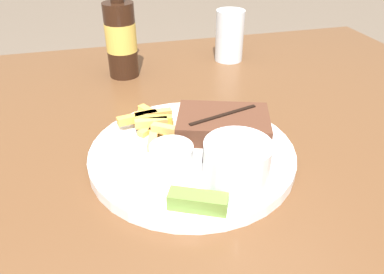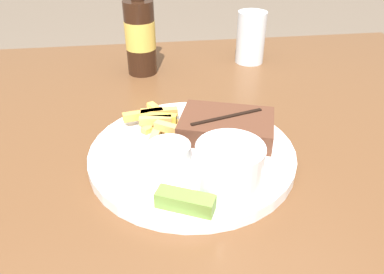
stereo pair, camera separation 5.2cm
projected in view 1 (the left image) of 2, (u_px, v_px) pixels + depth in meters
dining_table at (192, 200)px, 0.59m from camera, size 1.24×1.07×0.74m
dinner_plate at (192, 154)px, 0.54m from camera, size 0.29×0.29×0.02m
steak_portion at (223, 124)px, 0.56m from camera, size 0.16×0.13×0.03m
fries_pile at (156, 125)px, 0.57m from camera, size 0.10×0.13×0.02m
coleslaw_cup at (237, 162)px, 0.45m from camera, size 0.08×0.08×0.06m
dipping_sauce_cup at (171, 153)px, 0.50m from camera, size 0.06×0.06×0.03m
pickle_spear at (198, 201)px, 0.43m from camera, size 0.07×0.05×0.02m
fork_utensil at (144, 138)px, 0.56m from camera, size 0.12×0.09×0.00m
knife_utensil at (209, 136)px, 0.56m from camera, size 0.07×0.16×0.01m
beer_bottle at (121, 35)px, 0.76m from camera, size 0.06×0.06×0.24m
drinking_glass at (230, 36)px, 0.85m from camera, size 0.06×0.06×0.11m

